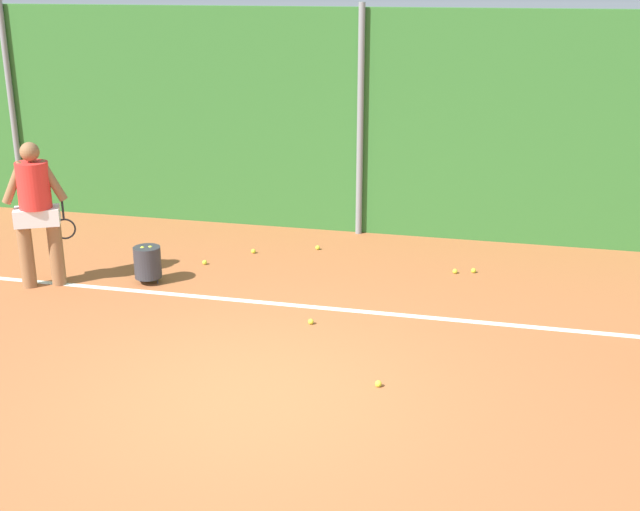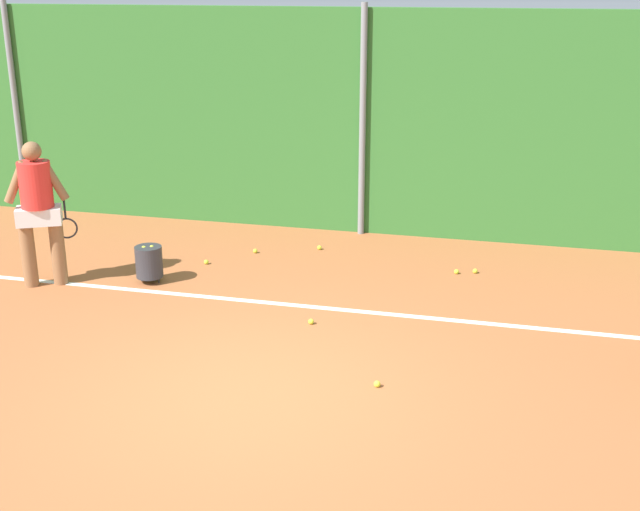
% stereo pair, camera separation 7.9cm
% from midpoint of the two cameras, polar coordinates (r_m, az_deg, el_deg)
% --- Properties ---
extents(ground_plane, '(31.88, 31.88, 0.00)m').
position_cam_midpoint_polar(ground_plane, '(9.61, -1.84, -5.04)').
color(ground_plane, '#A85B33').
extents(hedge_fence_backdrop, '(20.72, 0.25, 3.46)m').
position_cam_midpoint_polar(hedge_fence_backdrop, '(12.85, 2.78, 9.17)').
color(hedge_fence_backdrop, '#33702D').
rests_on(hedge_fence_backdrop, ground_plane).
extents(fence_post_left, '(0.10, 0.10, 3.53)m').
position_cam_midpoint_polar(fence_post_left, '(14.98, -20.78, 9.52)').
color(fence_post_left, gray).
rests_on(fence_post_left, ground_plane).
extents(fence_post_center, '(0.10, 0.10, 3.53)m').
position_cam_midpoint_polar(fence_post_center, '(12.68, 2.63, 9.21)').
color(fence_post_center, gray).
rests_on(fence_post_center, ground_plane).
extents(court_baseline_paint, '(15.14, 0.10, 0.01)m').
position_cam_midpoint_polar(court_baseline_paint, '(10.18, -0.88, -3.58)').
color(court_baseline_paint, white).
rests_on(court_baseline_paint, ground_plane).
extents(player_midcourt, '(0.77, 0.55, 1.92)m').
position_cam_midpoint_polar(player_midcourt, '(11.18, -19.33, 3.20)').
color(player_midcourt, '#8C603D').
rests_on(player_midcourt, ground_plane).
extents(ball_hopper, '(0.36, 0.36, 0.51)m').
position_cam_midpoint_polar(ball_hopper, '(11.12, -12.11, -0.45)').
color(ball_hopper, '#2D2D33').
rests_on(ball_hopper, ground_plane).
extents(tennis_ball_0, '(0.07, 0.07, 0.07)m').
position_cam_midpoint_polar(tennis_ball_0, '(8.30, 3.81, -8.89)').
color(tennis_ball_0, '#CCDB33').
rests_on(tennis_ball_0, ground_plane).
extents(tennis_ball_1, '(0.07, 0.07, 0.07)m').
position_cam_midpoint_polar(tennis_ball_1, '(11.76, -8.22, -0.48)').
color(tennis_ball_1, '#CCDB33').
rests_on(tennis_ball_1, ground_plane).
extents(tennis_ball_2, '(0.07, 0.07, 0.07)m').
position_cam_midpoint_polar(tennis_ball_2, '(12.16, -4.84, 0.31)').
color(tennis_ball_2, '#CCDB33').
rests_on(tennis_ball_2, ground_plane).
extents(tennis_ball_3, '(0.07, 0.07, 0.07)m').
position_cam_midpoint_polar(tennis_ball_3, '(9.69, -0.87, -4.62)').
color(tennis_ball_3, '#CCDB33').
rests_on(tennis_ball_3, ground_plane).
extents(tennis_ball_4, '(0.07, 0.07, 0.07)m').
position_cam_midpoint_polar(tennis_ball_4, '(11.51, 10.44, -1.04)').
color(tennis_ball_4, '#CCDB33').
rests_on(tennis_ball_4, ground_plane).
extents(tennis_ball_10, '(0.07, 0.07, 0.07)m').
position_cam_midpoint_polar(tennis_ball_10, '(11.44, 9.18, -1.09)').
color(tennis_ball_10, '#CCDB33').
rests_on(tennis_ball_10, ground_plane).
extents(tennis_ball_11, '(0.07, 0.07, 0.07)m').
position_cam_midpoint_polar(tennis_ball_11, '(12.27, -0.35, 0.55)').
color(tennis_ball_11, '#CCDB33').
rests_on(tennis_ball_11, ground_plane).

